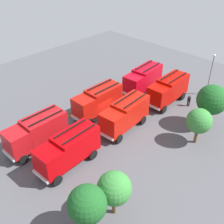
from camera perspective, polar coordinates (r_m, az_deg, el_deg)
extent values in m
plane|color=#4C4C51|center=(35.80, 0.00, -1.87)|extent=(55.29, 55.29, 0.00)
cube|color=#B60716|center=(40.07, 4.51, 5.71)|extent=(2.38, 2.65, 2.60)
cube|color=#8C9EAD|center=(39.17, 3.62, 5.57)|extent=(0.24, 2.13, 1.46)
cube|color=#B60716|center=(42.61, 7.31, 7.55)|extent=(4.97, 2.85, 2.90)
cube|color=black|center=(41.63, 8.26, 9.21)|extent=(4.32, 0.44, 0.12)
cube|color=black|center=(42.29, 6.68, 9.73)|extent=(4.32, 0.44, 0.12)
cube|color=silver|center=(39.77, 3.41, 3.63)|extent=(0.37, 2.38, 0.28)
cylinder|color=black|center=(40.09, 5.63, 3.12)|extent=(1.12, 0.43, 1.10)
cylinder|color=black|center=(41.28, 2.90, 4.22)|extent=(1.12, 0.43, 1.10)
cylinder|color=black|center=(43.75, 9.34, 5.59)|extent=(1.12, 0.43, 1.10)
cylinder|color=black|center=(44.85, 6.74, 6.55)|extent=(1.12, 0.43, 1.10)
cube|color=#AE120B|center=(34.72, -5.90, 0.86)|extent=(2.20, 2.50, 2.60)
cube|color=#8C9EAD|center=(34.01, -7.26, 0.62)|extent=(0.08, 2.13, 1.46)
cube|color=#AE120B|center=(36.61, -1.77, 3.19)|extent=(4.80, 2.50, 2.90)
cube|color=black|center=(35.41, -1.03, 4.99)|extent=(4.32, 0.12, 0.12)
cube|color=black|center=(36.29, -2.57, 5.71)|extent=(4.32, 0.12, 0.12)
cube|color=silver|center=(34.74, -7.28, -1.50)|extent=(0.20, 2.38, 0.28)
cylinder|color=black|center=(34.72, -4.70, -2.16)|extent=(1.10, 0.35, 1.10)
cylinder|color=black|center=(36.26, -7.24, -0.61)|extent=(1.10, 0.35, 1.10)
cylinder|color=black|center=(37.51, 0.87, 0.97)|extent=(1.10, 0.35, 1.10)
cylinder|color=black|center=(38.94, -1.70, 2.30)|extent=(1.10, 0.35, 1.10)
cube|color=#AB1216|center=(30.81, -19.25, -5.96)|extent=(2.21, 2.51, 2.60)
cube|color=#8C9EAD|center=(30.33, -21.07, -6.35)|extent=(0.09, 2.13, 1.46)
cube|color=#AB1216|center=(31.91, -13.91, -3.03)|extent=(4.81, 2.52, 2.90)
cube|color=black|center=(30.52, -13.58, -1.21)|extent=(4.32, 0.14, 0.12)
cube|color=black|center=(31.53, -14.98, -0.21)|extent=(4.32, 0.14, 0.12)
cube|color=silver|center=(31.20, -20.77, -8.54)|extent=(0.21, 2.38, 0.28)
cylinder|color=black|center=(30.86, -17.95, -9.39)|extent=(1.10, 0.35, 1.10)
cylinder|color=black|center=(32.59, -20.08, -7.24)|extent=(1.10, 0.35, 1.10)
cylinder|color=black|center=(32.59, -10.59, -5.45)|extent=(1.10, 0.35, 1.10)
cylinder|color=black|center=(34.23, -12.99, -3.63)|extent=(1.10, 0.35, 1.10)
cube|color=#B30903|center=(37.63, 9.61, 3.33)|extent=(2.25, 2.54, 2.60)
cube|color=#8C9EAD|center=(36.70, 8.72, 3.16)|extent=(0.12, 2.13, 1.46)
cube|color=#B30903|center=(40.21, 12.49, 5.32)|extent=(4.85, 2.59, 2.90)
cube|color=black|center=(39.21, 13.62, 7.00)|extent=(4.32, 0.20, 0.12)
cube|color=black|center=(39.81, 11.93, 7.64)|extent=(4.32, 0.20, 0.12)
cube|color=silver|center=(37.35, 8.40, 1.14)|extent=(0.25, 2.38, 0.28)
cylinder|color=black|center=(37.75, 10.71, 0.55)|extent=(1.11, 0.37, 1.10)
cylinder|color=black|center=(38.83, 7.79, 1.87)|extent=(1.11, 0.37, 1.10)
cylinder|color=black|center=(41.46, 14.49, 3.24)|extent=(1.11, 0.37, 1.10)
cylinder|color=black|center=(42.45, 11.73, 4.39)|extent=(1.11, 0.37, 1.10)
cube|color=#BA1208|center=(31.79, 0.02, -2.38)|extent=(2.38, 2.65, 2.60)
cube|color=#8C9EAD|center=(30.96, -1.23, -2.78)|extent=(0.23, 2.13, 1.46)
cube|color=#BA1208|center=(33.99, 3.81, 0.49)|extent=(4.97, 2.84, 2.90)
cube|color=black|center=(32.82, 4.87, 2.37)|extent=(4.32, 0.43, 0.12)
cube|color=black|center=(33.51, 2.96, 3.15)|extent=(4.32, 0.43, 0.12)
cube|color=silver|center=(31.76, -1.38, -5.03)|extent=(0.37, 2.38, 0.28)
cylinder|color=black|center=(32.01, 1.44, -5.59)|extent=(1.12, 0.43, 1.10)
cylinder|color=black|center=(33.22, -1.80, -3.91)|extent=(1.12, 0.43, 1.10)
cylinder|color=black|center=(35.21, 6.44, -1.70)|extent=(1.12, 0.43, 1.10)
cylinder|color=black|center=(36.32, 3.33, -0.30)|extent=(1.12, 0.43, 1.10)
cube|color=#BC0307|center=(27.60, -12.98, -10.06)|extent=(2.30, 2.59, 2.60)
cube|color=#8C9EAD|center=(27.01, -14.85, -10.66)|extent=(0.17, 2.13, 1.46)
cube|color=#BC0307|center=(29.01, -7.53, -6.44)|extent=(4.90, 2.70, 2.90)
cube|color=black|center=(27.61, -6.81, -4.56)|extent=(4.32, 0.30, 0.12)
cube|color=black|center=(28.46, -8.69, -3.41)|extent=(4.32, 0.30, 0.12)
cube|color=silver|center=(27.97, -14.67, -12.97)|extent=(0.30, 2.38, 0.28)
cylinder|color=black|center=(27.88, -11.38, -13.77)|extent=(1.11, 0.40, 1.10)
cylinder|color=black|center=(29.35, -14.36, -11.31)|extent=(1.11, 0.40, 1.10)
cylinder|color=black|center=(30.03, -4.03, -8.84)|extent=(1.11, 0.40, 1.10)
cylinder|color=black|center=(31.39, -7.14, -6.83)|extent=(1.11, 0.40, 1.10)
cylinder|color=black|center=(40.55, 8.20, 3.07)|extent=(0.16, 0.16, 0.81)
cylinder|color=black|center=(40.46, 7.93, 3.02)|extent=(0.16, 0.16, 0.81)
cube|color=#B7140F|center=(40.13, 8.15, 3.97)|extent=(0.48, 0.40, 0.70)
sphere|color=brown|center=(39.91, 8.20, 4.55)|extent=(0.23, 0.23, 0.23)
cylinder|color=#B7140F|center=(39.87, 8.21, 4.67)|extent=(0.29, 0.29, 0.07)
cylinder|color=black|center=(40.21, 15.51, 1.76)|extent=(0.16, 0.16, 0.74)
cylinder|color=black|center=(40.15, 15.78, 1.66)|extent=(0.16, 0.16, 0.74)
cube|color=black|center=(39.83, 15.79, 2.56)|extent=(0.29, 0.45, 0.64)
sphere|color=#9E704C|center=(39.62, 15.89, 3.08)|extent=(0.21, 0.21, 0.21)
cylinder|color=black|center=(39.58, 15.90, 3.19)|extent=(0.26, 0.26, 0.06)
cylinder|color=brown|center=(36.29, 19.33, -1.27)|extent=(0.46, 0.46, 2.31)
sphere|color=#19511E|center=(34.89, 20.16, 2.41)|extent=(3.70, 3.70, 3.70)
cylinder|color=brown|center=(33.29, 17.10, -4.79)|extent=(0.36, 0.36, 1.81)
sphere|color=#337A33|center=(32.06, 17.72, -1.79)|extent=(2.90, 2.90, 2.90)
cylinder|color=brown|center=(25.04, 0.45, -18.85)|extent=(0.37, 0.37, 1.84)
sphere|color=#337A33|center=(23.36, 0.47, -15.61)|extent=(2.94, 2.94, 2.94)
cylinder|color=brown|center=(24.03, -4.92, -22.02)|extent=(0.39, 0.39, 1.97)
sphere|color=#19511E|center=(22.16, -5.22, -18.62)|extent=(3.15, 3.15, 3.15)
cone|color=#F2600C|center=(36.90, -8.82, -0.53)|extent=(0.44, 0.44, 0.63)
cone|color=#F2600C|center=(33.71, -21.14, -6.52)|extent=(0.42, 0.42, 0.60)
cone|color=#F2600C|center=(34.36, -3.51, -3.01)|extent=(0.44, 0.44, 0.63)
cylinder|color=slate|center=(42.73, 19.76, 7.03)|extent=(0.16, 0.16, 6.09)
sphere|color=#F2EFCC|center=(41.49, 20.61, 11.00)|extent=(0.36, 0.36, 0.36)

